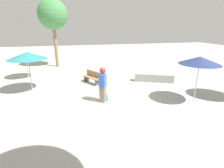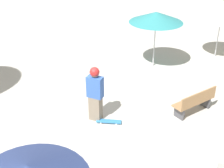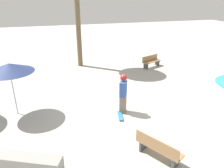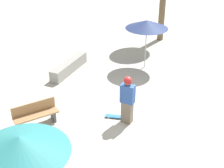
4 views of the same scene
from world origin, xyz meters
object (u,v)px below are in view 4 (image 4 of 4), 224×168
Objects in this scene: skater_main at (127,98)px; bench_near at (36,114)px; skateboard at (116,116)px; shade_umbrella_navy at (147,24)px; shade_umbrella_teal at (20,145)px; concrete_ledge at (69,66)px.

skater_main is 1.16× the size of bench_near.
skateboard is 0.51× the size of bench_near.
shade_umbrella_navy is at bearing -162.98° from bench_near.
shade_umbrella_teal is (3.84, 0.63, 1.77)m from bench_near.
bench_near is (4.35, -0.74, 0.15)m from concrete_ledge.
bench_near is 6.78m from shade_umbrella_navy.
skateboard is at bearing 151.89° from shade_umbrella_teal.
shade_umbrella_teal reaches higher than shade_umbrella_navy.
shade_umbrella_teal is 1.00× the size of shade_umbrella_navy.
bench_near reaches higher than skateboard.
shade_umbrella_navy is at bearing 96.96° from concrete_ledge.
skater_main is at bearing 146.11° from shade_umbrella_teal.
concrete_ledge is at bearing 179.25° from shade_umbrella_teal.
skateboard is 0.34× the size of shade_umbrella_navy.
shade_umbrella_teal is at bearing -0.75° from concrete_ledge.
concrete_ledge is (-4.24, -2.55, -0.73)m from skater_main.
shade_umbrella_teal is at bearing 84.62° from skater_main.
concrete_ledge is 1.67× the size of bench_near.
bench_near is 0.67× the size of shade_umbrella_navy.
shade_umbrella_navy is at bearing 156.16° from shade_umbrella_teal.
skater_main is 5.00m from concrete_ledge.
skateboard is at bearing 157.11° from bench_near.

